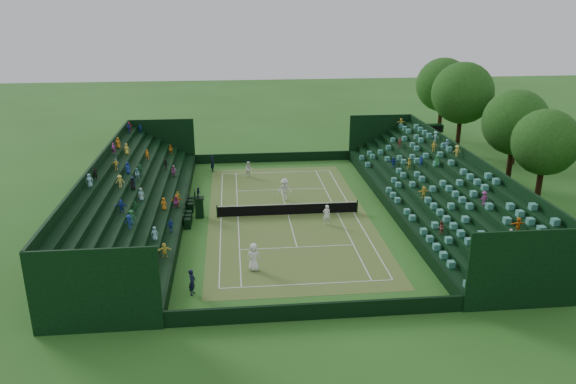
% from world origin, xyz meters
% --- Properties ---
extents(ground, '(160.00, 160.00, 0.00)m').
position_xyz_m(ground, '(0.00, 0.00, 0.00)').
color(ground, '#28581B').
rests_on(ground, ground).
extents(court_surface, '(12.97, 26.77, 0.01)m').
position_xyz_m(court_surface, '(0.00, 0.00, 0.01)').
color(court_surface, '#347C29').
rests_on(court_surface, ground).
extents(perimeter_wall_north, '(17.17, 0.20, 1.00)m').
position_xyz_m(perimeter_wall_north, '(0.00, 15.88, 0.50)').
color(perimeter_wall_north, black).
rests_on(perimeter_wall_north, ground).
extents(perimeter_wall_south, '(17.17, 0.20, 1.00)m').
position_xyz_m(perimeter_wall_south, '(0.00, -15.88, 0.50)').
color(perimeter_wall_south, black).
rests_on(perimeter_wall_south, ground).
extents(perimeter_wall_east, '(0.20, 31.77, 1.00)m').
position_xyz_m(perimeter_wall_east, '(8.48, 0.00, 0.50)').
color(perimeter_wall_east, black).
rests_on(perimeter_wall_east, ground).
extents(perimeter_wall_west, '(0.20, 31.77, 1.00)m').
position_xyz_m(perimeter_wall_west, '(-8.48, 0.00, 0.50)').
color(perimeter_wall_west, black).
rests_on(perimeter_wall_west, ground).
extents(north_grandstand, '(6.60, 32.00, 4.90)m').
position_xyz_m(north_grandstand, '(12.66, 0.00, 1.55)').
color(north_grandstand, black).
rests_on(north_grandstand, ground).
extents(south_grandstand, '(6.60, 32.00, 4.90)m').
position_xyz_m(south_grandstand, '(-12.66, 0.00, 1.55)').
color(south_grandstand, black).
rests_on(south_grandstand, ground).
extents(tennis_net, '(11.67, 0.10, 1.06)m').
position_xyz_m(tennis_net, '(0.00, 0.00, 0.53)').
color(tennis_net, black).
rests_on(tennis_net, ground).
extents(scoreboard_tower, '(2.00, 1.00, 3.70)m').
position_xyz_m(scoreboard_tower, '(17.75, 16.00, 3.14)').
color(scoreboard_tower, black).
rests_on(scoreboard_tower, ground).
extents(tree_row, '(10.35, 37.81, 10.34)m').
position_xyz_m(tree_row, '(22.31, 11.03, 6.21)').
color(tree_row, black).
rests_on(tree_row, ground).
extents(umpire_chair, '(0.82, 0.82, 2.57)m').
position_xyz_m(umpire_chair, '(-7.22, 0.20, 1.10)').
color(umpire_chair, black).
rests_on(umpire_chair, ground).
extents(courtside_chairs, '(0.54, 5.51, 1.16)m').
position_xyz_m(courtside_chairs, '(-8.05, 0.45, 0.44)').
color(courtside_chairs, black).
rests_on(courtside_chairs, ground).
extents(player_near_west, '(1.08, 0.88, 1.91)m').
position_xyz_m(player_near_west, '(-3.23, -9.63, 0.95)').
color(player_near_west, white).
rests_on(player_near_west, ground).
extents(player_near_east, '(0.61, 0.40, 1.65)m').
position_xyz_m(player_near_east, '(2.82, -2.34, 0.82)').
color(player_near_east, white).
rests_on(player_near_east, ground).
extents(player_far_west, '(0.88, 0.74, 1.61)m').
position_xyz_m(player_far_west, '(-2.83, 10.61, 0.81)').
color(player_far_west, white).
rests_on(player_far_west, ground).
extents(player_far_east, '(1.33, 0.83, 1.99)m').
position_xyz_m(player_far_east, '(0.08, 3.57, 1.00)').
color(player_far_east, white).
rests_on(player_far_east, ground).
extents(line_judge_north, '(0.57, 0.71, 1.69)m').
position_xyz_m(line_judge_north, '(-6.47, 12.87, 0.85)').
color(line_judge_north, black).
rests_on(line_judge_north, ground).
extents(line_judge_south, '(0.53, 0.68, 1.64)m').
position_xyz_m(line_judge_south, '(-7.05, -12.40, 0.82)').
color(line_judge_south, black).
rests_on(line_judge_south, ground).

